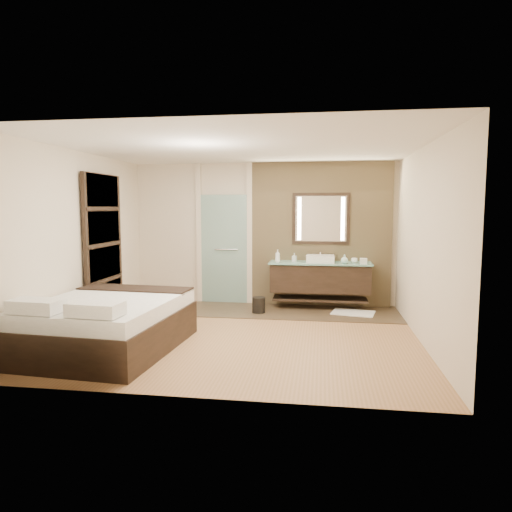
% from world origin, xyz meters
% --- Properties ---
extents(floor, '(5.00, 5.00, 0.00)m').
position_xyz_m(floor, '(0.00, 0.00, 0.00)').
color(floor, olive).
rests_on(floor, ground).
extents(tile_strip, '(3.80, 1.30, 0.01)m').
position_xyz_m(tile_strip, '(0.60, 1.60, 0.01)').
color(tile_strip, '#3B2D20').
rests_on(tile_strip, floor).
extents(stone_wall, '(2.60, 0.08, 2.70)m').
position_xyz_m(stone_wall, '(1.10, 2.21, 1.35)').
color(stone_wall, tan).
rests_on(stone_wall, floor).
extents(vanity, '(1.85, 0.55, 0.88)m').
position_xyz_m(vanity, '(1.10, 1.92, 0.58)').
color(vanity, black).
rests_on(vanity, stone_wall).
extents(mirror_unit, '(1.06, 0.04, 0.96)m').
position_xyz_m(mirror_unit, '(1.10, 2.16, 1.65)').
color(mirror_unit, black).
rests_on(mirror_unit, stone_wall).
extents(frosted_door, '(1.10, 0.12, 2.70)m').
position_xyz_m(frosted_door, '(-0.75, 2.20, 1.14)').
color(frosted_door, '#BEF0E6').
rests_on(frosted_door, floor).
extents(shoji_partition, '(0.06, 1.20, 2.40)m').
position_xyz_m(shoji_partition, '(-2.43, 0.60, 1.21)').
color(shoji_partition, black).
rests_on(shoji_partition, floor).
extents(bed, '(1.86, 2.25, 0.82)m').
position_xyz_m(bed, '(-1.65, -0.93, 0.34)').
color(bed, black).
rests_on(bed, floor).
extents(bath_mat, '(0.81, 0.64, 0.02)m').
position_xyz_m(bath_mat, '(1.69, 1.59, 0.02)').
color(bath_mat, white).
rests_on(bath_mat, floor).
extents(waste_bin, '(0.28, 0.28, 0.29)m').
position_xyz_m(waste_bin, '(0.04, 1.39, 0.14)').
color(waste_bin, black).
rests_on(waste_bin, floor).
extents(tissue_box, '(0.12, 0.12, 0.10)m').
position_xyz_m(tissue_box, '(1.86, 1.76, 0.92)').
color(tissue_box, silver).
rests_on(tissue_box, vanity).
extents(soap_bottle_a, '(0.10, 0.10, 0.23)m').
position_xyz_m(soap_bottle_a, '(0.33, 1.82, 0.98)').
color(soap_bottle_a, white).
rests_on(soap_bottle_a, vanity).
extents(soap_bottle_b, '(0.09, 0.09, 0.16)m').
position_xyz_m(soap_bottle_b, '(0.62, 1.96, 0.94)').
color(soap_bottle_b, '#B2B2B2').
rests_on(soap_bottle_b, vanity).
extents(soap_bottle_c, '(0.15, 0.15, 0.16)m').
position_xyz_m(soap_bottle_c, '(1.53, 1.76, 0.95)').
color(soap_bottle_c, '#A8D3CD').
rests_on(soap_bottle_c, vanity).
extents(cup, '(0.11, 0.11, 0.09)m').
position_xyz_m(cup, '(1.71, 1.89, 0.91)').
color(cup, white).
rests_on(cup, vanity).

